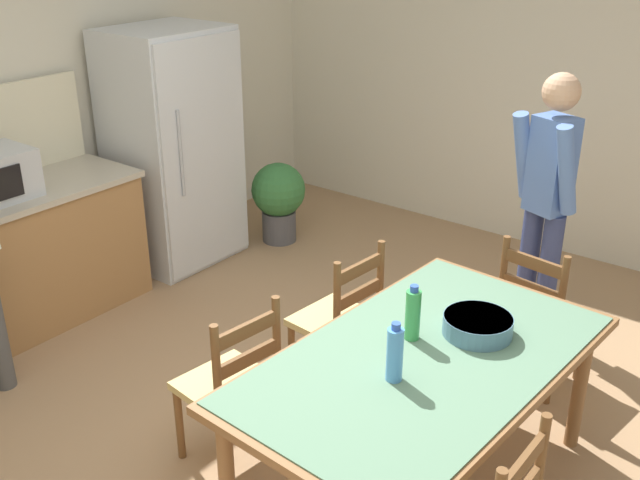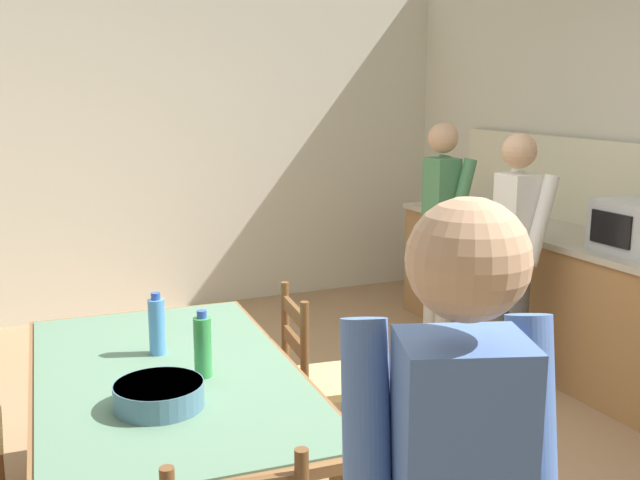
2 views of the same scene
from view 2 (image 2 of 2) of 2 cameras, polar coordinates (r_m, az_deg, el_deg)
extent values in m
cube|color=beige|center=(6.35, -12.86, 7.59)|extent=(0.12, 5.20, 2.90)
cube|color=#9E7042|center=(5.32, 17.93, -4.56)|extent=(3.10, 0.62, 0.87)
cube|color=#B2A893|center=(5.22, 18.24, 0.27)|extent=(3.14, 0.66, 0.04)
cube|color=#B7BCC1|center=(5.74, 13.59, 1.58)|extent=(0.52, 0.38, 0.02)
cube|color=beige|center=(5.38, 20.91, 3.87)|extent=(3.10, 0.03, 0.60)
cube|color=black|center=(4.62, 21.26, 0.79)|extent=(0.30, 0.01, 0.19)
cylinder|color=brown|center=(3.97, -19.37, -11.59)|extent=(0.07, 0.07, 0.70)
cylinder|color=brown|center=(4.05, -7.28, -10.48)|extent=(0.07, 0.07, 0.70)
cube|color=brown|center=(3.10, -11.56, -10.33)|extent=(1.88, 1.15, 0.04)
cube|color=#567A60|center=(3.09, -11.58, -9.92)|extent=(1.81, 1.10, 0.01)
cylinder|color=#4C8ED6|center=(3.26, -12.32, -6.48)|extent=(0.07, 0.07, 0.24)
cylinder|color=#2D51B2|center=(3.23, -12.42, -4.20)|extent=(0.04, 0.04, 0.03)
cylinder|color=green|center=(2.99, -8.92, -8.08)|extent=(0.07, 0.07, 0.24)
cylinder|color=#2D51B2|center=(2.94, -9.00, -5.60)|extent=(0.04, 0.04, 0.03)
cylinder|color=slate|center=(2.77, -12.17, -11.47)|extent=(0.32, 0.32, 0.09)
cylinder|color=slate|center=(2.76, -12.20, -10.80)|extent=(0.31, 0.31, 0.02)
cylinder|color=brown|center=(3.77, 3.99, -14.60)|extent=(0.04, 0.04, 0.41)
cylinder|color=brown|center=(4.08, 2.14, -12.48)|extent=(0.04, 0.04, 0.41)
cylinder|color=brown|center=(3.68, -1.15, -15.32)|extent=(0.04, 0.04, 0.41)
cylinder|color=brown|center=(3.99, -2.60, -13.06)|extent=(0.04, 0.04, 0.41)
cube|color=tan|center=(3.78, 0.60, -10.76)|extent=(0.47, 0.45, 0.04)
cylinder|color=brown|center=(3.49, -1.18, -8.35)|extent=(0.04, 0.04, 0.46)
cylinder|color=brown|center=(3.82, -2.67, -6.57)|extent=(0.04, 0.04, 0.46)
cube|color=brown|center=(3.61, -1.98, -5.49)|extent=(0.36, 0.07, 0.07)
cube|color=brown|center=(3.66, -1.96, -7.76)|extent=(0.36, 0.07, 0.07)
cylinder|color=brown|center=(3.42, 7.55, -17.63)|extent=(0.04, 0.04, 0.41)
cube|color=tan|center=(3.11, 6.28, -16.11)|extent=(0.45, 0.44, 0.04)
cylinder|color=brown|center=(2.78, 4.75, -13.78)|extent=(0.04, 0.04, 0.46)
cylinder|color=brown|center=(3.09, 2.02, -11.09)|extent=(0.04, 0.04, 0.46)
cube|color=brown|center=(2.88, 3.34, -10.03)|extent=(0.36, 0.06, 0.07)
cube|color=brown|center=(2.94, 3.30, -12.78)|extent=(0.36, 0.06, 0.07)
cylinder|color=silver|center=(5.61, 8.54, -3.64)|extent=(0.12, 0.12, 0.80)
cylinder|color=silver|center=(5.48, 9.44, -4.04)|extent=(0.12, 0.12, 0.80)
cube|color=#478456|center=(5.41, 9.22, 3.19)|extent=(0.23, 0.18, 0.57)
sphere|color=tan|center=(5.36, 9.37, 7.69)|extent=(0.21, 0.21, 0.21)
cylinder|color=#478456|center=(5.57, 8.89, 3.71)|extent=(0.09, 0.22, 0.54)
cylinder|color=#478456|center=(5.31, 10.75, 3.25)|extent=(0.09, 0.22, 0.54)
cylinder|color=#4C4C4C|center=(4.94, 13.70, -6.08)|extent=(0.12, 0.12, 0.79)
cylinder|color=#4C4C4C|center=(4.82, 14.84, -6.57)|extent=(0.12, 0.12, 0.79)
cube|color=white|center=(4.72, 14.68, 1.52)|extent=(0.22, 0.18, 0.56)
sphere|color=tan|center=(4.66, 14.94, 6.59)|extent=(0.21, 0.21, 0.21)
cylinder|color=white|center=(4.87, 14.14, 2.16)|extent=(0.09, 0.21, 0.53)
cylinder|color=white|center=(4.64, 16.51, 1.55)|extent=(0.09, 0.21, 0.53)
sphere|color=tan|center=(1.34, 11.22, -1.48)|extent=(0.22, 0.22, 0.22)
cylinder|color=#5175BC|center=(1.52, 3.58, -16.56)|extent=(0.25, 0.17, 0.56)
cylinder|color=#5175BC|center=(1.59, 15.89, -15.57)|extent=(0.25, 0.17, 0.56)
camera|label=1|loc=(5.40, -33.39, 17.13)|focal=42.00mm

